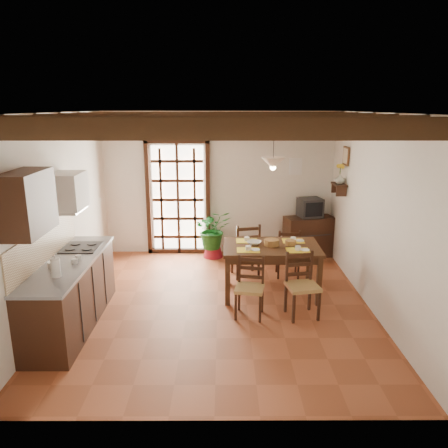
{
  "coord_description": "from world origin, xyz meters",
  "views": [
    {
      "loc": [
        0.08,
        -6.01,
        2.88
      ],
      "look_at": [
        0.1,
        0.4,
        1.15
      ],
      "focal_mm": 35.0,
      "sensor_mm": 36.0,
      "label": 1
    }
  ],
  "objects_px": {
    "kitchen_counter": "(71,292)",
    "pendant_lamp": "(273,162)",
    "chair_far_left": "(245,259)",
    "chair_far_right": "(288,261)",
    "dining_table": "(271,252)",
    "sideboard": "(308,237)",
    "chair_near_left": "(250,298)",
    "potted_plant": "(213,229)",
    "crt_tv": "(310,207)",
    "chair_near_right": "(302,297)"
  },
  "relations": [
    {
      "from": "kitchen_counter",
      "to": "pendant_lamp",
      "type": "relative_size",
      "value": 2.66
    },
    {
      "from": "chair_far_left",
      "to": "chair_far_right",
      "type": "distance_m",
      "value": 0.74
    },
    {
      "from": "dining_table",
      "to": "sideboard",
      "type": "xyz_separation_m",
      "value": [
        0.94,
        1.82,
        -0.3
      ]
    },
    {
      "from": "chair_far_left",
      "to": "chair_near_left",
      "type": "bearing_deg",
      "value": 75.85
    },
    {
      "from": "dining_table",
      "to": "sideboard",
      "type": "relative_size",
      "value": 1.58
    },
    {
      "from": "chair_far_left",
      "to": "potted_plant",
      "type": "relative_size",
      "value": 0.48
    },
    {
      "from": "crt_tv",
      "to": "potted_plant",
      "type": "xyz_separation_m",
      "value": [
        -1.88,
        -0.04,
        -0.42
      ]
    },
    {
      "from": "chair_far_left",
      "to": "pendant_lamp",
      "type": "xyz_separation_m",
      "value": [
        0.36,
        -0.66,
        1.78
      ]
    },
    {
      "from": "dining_table",
      "to": "potted_plant",
      "type": "xyz_separation_m",
      "value": [
        -0.94,
        1.77,
        -0.13
      ]
    },
    {
      "from": "kitchen_counter",
      "to": "chair_far_right",
      "type": "distance_m",
      "value": 3.63
    },
    {
      "from": "chair_near_left",
      "to": "pendant_lamp",
      "type": "relative_size",
      "value": 1.01
    },
    {
      "from": "chair_far_left",
      "to": "chair_far_right",
      "type": "bearing_deg",
      "value": 165.98
    },
    {
      "from": "crt_tv",
      "to": "pendant_lamp",
      "type": "relative_size",
      "value": 0.59
    },
    {
      "from": "dining_table",
      "to": "pendant_lamp",
      "type": "bearing_deg",
      "value": 90.58
    },
    {
      "from": "chair_far_right",
      "to": "crt_tv",
      "type": "relative_size",
      "value": 1.74
    },
    {
      "from": "crt_tv",
      "to": "pendant_lamp",
      "type": "distance_m",
      "value": 2.24
    },
    {
      "from": "chair_near_right",
      "to": "sideboard",
      "type": "distance_m",
      "value": 2.65
    },
    {
      "from": "dining_table",
      "to": "pendant_lamp",
      "type": "xyz_separation_m",
      "value": [
        0.0,
        0.1,
        1.38
      ]
    },
    {
      "from": "chair_far_left",
      "to": "potted_plant",
      "type": "bearing_deg",
      "value": -73.4
    },
    {
      "from": "sideboard",
      "to": "potted_plant",
      "type": "relative_size",
      "value": 0.47
    },
    {
      "from": "kitchen_counter",
      "to": "sideboard",
      "type": "relative_size",
      "value": 2.39
    },
    {
      "from": "kitchen_counter",
      "to": "pendant_lamp",
      "type": "height_order",
      "value": "pendant_lamp"
    },
    {
      "from": "kitchen_counter",
      "to": "chair_near_left",
      "type": "distance_m",
      "value": 2.43
    },
    {
      "from": "chair_far_right",
      "to": "crt_tv",
      "type": "distance_m",
      "value": 1.4
    },
    {
      "from": "chair_far_left",
      "to": "sideboard",
      "type": "height_order",
      "value": "chair_far_left"
    },
    {
      "from": "chair_near_right",
      "to": "crt_tv",
      "type": "bearing_deg",
      "value": 66.75
    },
    {
      "from": "kitchen_counter",
      "to": "sideboard",
      "type": "bearing_deg",
      "value": 37.16
    },
    {
      "from": "kitchen_counter",
      "to": "chair_near_right",
      "type": "xyz_separation_m",
      "value": [
        3.15,
        0.25,
        -0.19
      ]
    },
    {
      "from": "chair_near_right",
      "to": "pendant_lamp",
      "type": "height_order",
      "value": "pendant_lamp"
    },
    {
      "from": "dining_table",
      "to": "chair_far_left",
      "type": "xyz_separation_m",
      "value": [
        -0.36,
        0.76,
        -0.4
      ]
    },
    {
      "from": "kitchen_counter",
      "to": "chair_far_left",
      "type": "relative_size",
      "value": 2.33
    },
    {
      "from": "chair_near_left",
      "to": "pendant_lamp",
      "type": "distance_m",
      "value": 2.04
    },
    {
      "from": "dining_table",
      "to": "chair_far_left",
      "type": "relative_size",
      "value": 1.54
    },
    {
      "from": "kitchen_counter",
      "to": "chair_near_right",
      "type": "distance_m",
      "value": 3.16
    },
    {
      "from": "chair_far_right",
      "to": "potted_plant",
      "type": "distance_m",
      "value": 1.69
    },
    {
      "from": "dining_table",
      "to": "potted_plant",
      "type": "height_order",
      "value": "potted_plant"
    },
    {
      "from": "pendant_lamp",
      "to": "chair_near_right",
      "type": "bearing_deg",
      "value": -67.35
    },
    {
      "from": "dining_table",
      "to": "crt_tv",
      "type": "relative_size",
      "value": 2.99
    },
    {
      "from": "potted_plant",
      "to": "crt_tv",
      "type": "bearing_deg",
      "value": 1.32
    },
    {
      "from": "chair_far_right",
      "to": "kitchen_counter",
      "type": "bearing_deg",
      "value": 30.51
    },
    {
      "from": "sideboard",
      "to": "chair_near_left",
      "type": "bearing_deg",
      "value": -130.84
    },
    {
      "from": "kitchen_counter",
      "to": "chair_near_left",
      "type": "bearing_deg",
      "value": 5.96
    },
    {
      "from": "chair_far_right",
      "to": "pendant_lamp",
      "type": "distance_m",
      "value": 1.96
    },
    {
      "from": "chair_far_left",
      "to": "sideboard",
      "type": "bearing_deg",
      "value": -154.33
    },
    {
      "from": "chair_near_right",
      "to": "dining_table",
      "type": "bearing_deg",
      "value": 104.71
    },
    {
      "from": "kitchen_counter",
      "to": "crt_tv",
      "type": "distance_m",
      "value": 4.7
    },
    {
      "from": "chair_near_left",
      "to": "chair_far_right",
      "type": "xyz_separation_m",
      "value": [
        0.75,
        1.51,
        0.0
      ]
    },
    {
      "from": "chair_far_right",
      "to": "sideboard",
      "type": "height_order",
      "value": "chair_far_right"
    },
    {
      "from": "crt_tv",
      "to": "potted_plant",
      "type": "distance_m",
      "value": 1.93
    },
    {
      "from": "dining_table",
      "to": "sideboard",
      "type": "height_order",
      "value": "dining_table"
    }
  ]
}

